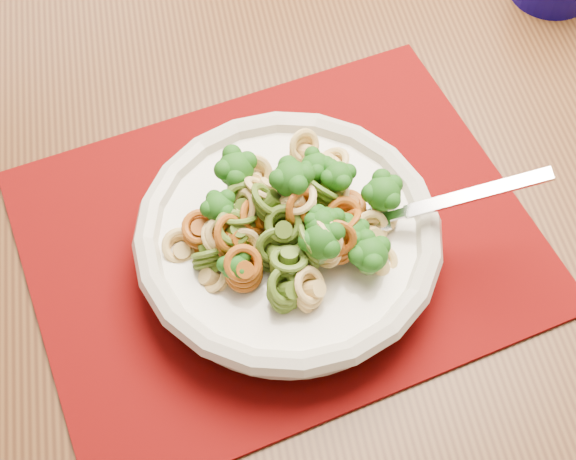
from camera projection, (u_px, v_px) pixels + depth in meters
name	position (u px, v px, depth m)	size (l,w,h in m)	color
dining_table	(263.00, 177.00, 0.83)	(1.41, 1.07, 0.73)	#553318
placemat	(280.00, 239.00, 0.65)	(0.40, 0.31, 0.00)	#5D0803
pasta_bowl	(288.00, 238.00, 0.62)	(0.24, 0.24, 0.05)	beige
pasta_broccoli_heap	(288.00, 226.00, 0.61)	(0.20, 0.20, 0.06)	#EBC274
fork	(373.00, 221.00, 0.61)	(0.19, 0.02, 0.01)	silver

